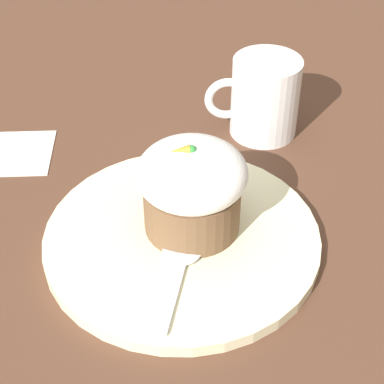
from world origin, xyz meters
TOP-DOWN VIEW (x-y plane):
  - ground_plane at (0.00, 0.00)m, footprint 4.00×4.00m
  - dessert_plate at (0.00, 0.00)m, footprint 0.26×0.26m
  - carrot_cake at (-0.01, -0.01)m, footprint 0.10×0.10m
  - spoon at (0.00, 0.03)m, footprint 0.06×0.13m
  - coffee_cup at (-0.11, -0.18)m, footprint 0.11×0.08m
  - paper_napkin at (0.19, -0.16)m, footprint 0.10×0.09m

SIDE VIEW (x-z plane):
  - ground_plane at x=0.00m, z-range 0.00..0.00m
  - paper_napkin at x=0.19m, z-range 0.00..0.00m
  - dessert_plate at x=0.00m, z-range 0.00..0.01m
  - spoon at x=0.00m, z-range 0.01..0.02m
  - coffee_cup at x=-0.11m, z-range 0.00..0.09m
  - carrot_cake at x=-0.01m, z-range 0.01..0.11m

